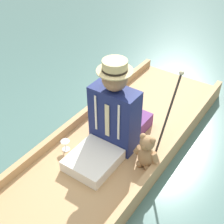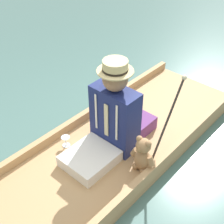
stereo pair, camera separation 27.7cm
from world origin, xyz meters
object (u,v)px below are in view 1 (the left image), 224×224
object	(u,v)px
wine_glass	(65,143)
walking_cane	(170,110)
seated_person	(110,120)
teddy_bear	(146,152)

from	to	relation	value
wine_glass	walking_cane	world-z (taller)	walking_cane
seated_person	walking_cane	xyz separation A→B (m)	(-0.43, -0.31, 0.11)
wine_glass	teddy_bear	bearing A→B (deg)	-161.45
seated_person	walking_cane	world-z (taller)	seated_person
seated_person	teddy_bear	distance (m)	0.43
seated_person	wine_glass	bearing A→B (deg)	43.12
teddy_bear	walking_cane	xyz separation A→B (m)	(-0.03, -0.32, 0.28)
teddy_bear	walking_cane	size ratio (longest dim) A/B	0.47
teddy_bear	wine_glass	size ratio (longest dim) A/B	3.37
seated_person	wine_glass	world-z (taller)	seated_person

